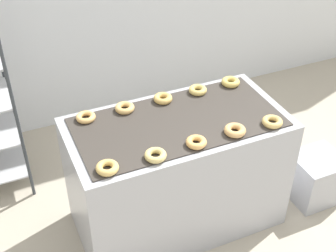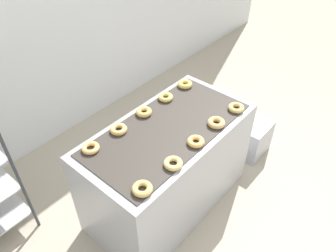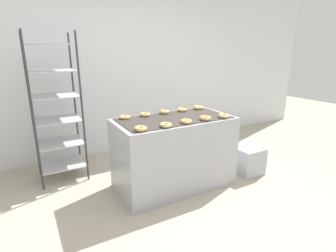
% 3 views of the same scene
% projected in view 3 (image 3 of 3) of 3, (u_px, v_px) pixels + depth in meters
% --- Properties ---
extents(ground_plane, '(14.00, 14.00, 0.00)m').
position_uv_depth(ground_plane, '(203.00, 209.00, 2.76)').
color(ground_plane, '#B2A893').
extents(wall_back, '(8.00, 0.05, 2.80)m').
position_uv_depth(wall_back, '(126.00, 64.00, 4.15)').
color(wall_back, silver).
rests_on(wall_back, ground_plane).
extents(fryer_machine, '(1.38, 0.71, 0.86)m').
position_uv_depth(fryer_machine, '(174.00, 153.00, 3.14)').
color(fryer_machine, '#A8AAB2').
rests_on(fryer_machine, ground_plane).
extents(baking_rack_cart, '(0.56, 0.49, 1.82)m').
position_uv_depth(baking_rack_cart, '(56.00, 108.00, 3.21)').
color(baking_rack_cart, '#33383D').
rests_on(baking_rack_cart, ground_plane).
extents(glaze_bin, '(0.35, 0.34, 0.36)m').
position_uv_depth(glaze_bin, '(248.00, 160.00, 3.53)').
color(glaze_bin, '#A8AAB2').
rests_on(glaze_bin, ground_plane).
extents(donut_near_leftmost, '(0.13, 0.13, 0.04)m').
position_uv_depth(donut_near_leftmost, '(141.00, 128.00, 2.55)').
color(donut_near_leftmost, '#DDB461').
rests_on(donut_near_leftmost, fryer_machine).
extents(donut_near_left, '(0.13, 0.13, 0.04)m').
position_uv_depth(donut_near_left, '(166.00, 125.00, 2.67)').
color(donut_near_left, '#D7BD70').
rests_on(donut_near_left, fryer_machine).
extents(donut_near_center, '(0.12, 0.12, 0.04)m').
position_uv_depth(donut_near_center, '(187.00, 121.00, 2.81)').
color(donut_near_center, '#E9AD5F').
rests_on(donut_near_center, fryer_machine).
extents(donut_near_right, '(0.13, 0.13, 0.04)m').
position_uv_depth(donut_near_right, '(205.00, 118.00, 2.93)').
color(donut_near_right, tan).
rests_on(donut_near_right, fryer_machine).
extents(donut_near_rightmost, '(0.13, 0.13, 0.04)m').
position_uv_depth(donut_near_rightmost, '(224.00, 116.00, 3.04)').
color(donut_near_rightmost, '#D8B565').
rests_on(donut_near_rightmost, fryer_machine).
extents(donut_far_leftmost, '(0.12, 0.12, 0.04)m').
position_uv_depth(donut_far_leftmost, '(125.00, 117.00, 2.99)').
color(donut_far_leftmost, '#EBB468').
rests_on(donut_far_leftmost, fryer_machine).
extents(donut_far_left, '(0.12, 0.12, 0.04)m').
position_uv_depth(donut_far_left, '(145.00, 114.00, 3.10)').
color(donut_far_left, '#E1B267').
rests_on(donut_far_left, fryer_machine).
extents(donut_far_center, '(0.12, 0.12, 0.04)m').
position_uv_depth(donut_far_center, '(165.00, 112.00, 3.23)').
color(donut_far_center, tan).
rests_on(donut_far_center, fryer_machine).
extents(donut_far_right, '(0.12, 0.12, 0.04)m').
position_uv_depth(donut_far_right, '(182.00, 110.00, 3.35)').
color(donut_far_right, '#DCBD64').
rests_on(donut_far_right, fryer_machine).
extents(donut_far_rightmost, '(0.13, 0.13, 0.04)m').
position_uv_depth(donut_far_rightmost, '(198.00, 108.00, 3.47)').
color(donut_far_rightmost, '#DDBD5C').
rests_on(donut_far_rightmost, fryer_machine).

